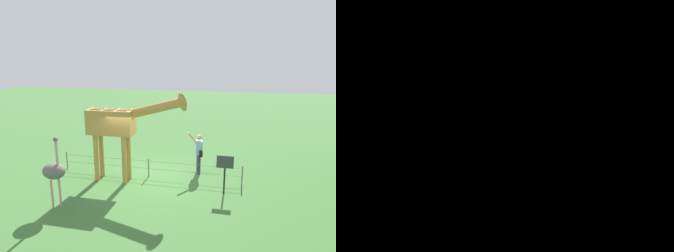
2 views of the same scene
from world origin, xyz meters
The scene contains 6 objects.
ground_plane centered at (0.00, 0.00, 0.00)m, with size 60.00×60.00×0.00m, color #427538.
giraffe centered at (-0.92, -0.47, 2.14)m, with size 3.69×0.70×3.39m.
visitor centered at (1.82, 0.90, 0.90)m, with size 0.62×0.57×1.73m.
ostrich centered at (-2.07, -2.81, 1.18)m, with size 0.70×0.56×2.25m.
info_sign centered at (2.90, -0.73, 0.95)m, with size 0.56×0.21×1.32m.
wire_fence centered at (0.00, 0.09, 0.40)m, with size 7.05×0.05×0.75m.
Camera 1 is at (3.09, -9.99, 4.49)m, focal length 31.06 mm.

